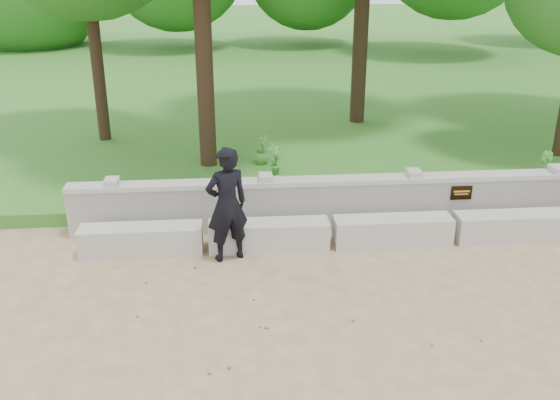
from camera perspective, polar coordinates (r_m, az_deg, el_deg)
The scene contains 8 objects.
ground at distance 9.06m, azimuth 19.39°, elevation -8.74°, with size 80.00×80.00×0.00m, color tan.
lawn at distance 21.78m, azimuth 4.79°, elevation 10.41°, with size 40.00×22.00×0.25m, color #326122.
concrete_bench at distance 10.52m, azimuth 15.53°, elevation -2.52°, with size 11.90×0.45×0.45m.
parapet_wall at distance 11.03m, azimuth 14.46°, elevation 0.10°, with size 12.50×0.35×0.90m.
man_main at distance 9.33m, azimuth -4.88°, elevation -0.42°, with size 0.77×0.71×1.80m.
shrub_a at distance 12.42m, azimuth -0.44°, elevation 3.81°, with size 0.34×0.23×0.65m, color #468C2F.
shrub_b at distance 13.37m, azimuth 23.27°, elevation 3.02°, with size 0.28×0.23×0.52m, color #468C2F.
shrub_d at distance 13.05m, azimuth -1.69°, elevation 4.67°, with size 0.36×0.32×0.63m, color #468C2F.
Camera 1 is at (-3.58, -7.05, 4.43)m, focal length 40.00 mm.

